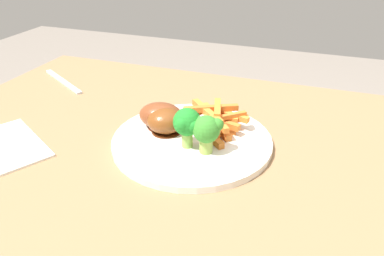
# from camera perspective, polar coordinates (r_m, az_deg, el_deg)

# --- Properties ---
(dining_table) EXTENTS (1.21, 0.75, 0.70)m
(dining_table) POSITION_cam_1_polar(r_m,az_deg,el_deg) (0.68, 5.41, -11.91)
(dining_table) COLOR #8E6B47
(dining_table) RESTS_ON ground_plane
(dinner_plate) EXTENTS (0.28, 0.28, 0.01)m
(dinner_plate) POSITION_cam_1_polar(r_m,az_deg,el_deg) (0.65, 0.00, -1.99)
(dinner_plate) COLOR white
(dinner_plate) RESTS_ON dining_table
(broccoli_floret_front) EXTENTS (0.05, 0.05, 0.07)m
(broccoli_floret_front) POSITION_cam_1_polar(r_m,az_deg,el_deg) (0.60, -0.73, 0.72)
(broccoli_floret_front) COLOR #8EBB53
(broccoli_floret_front) RESTS_ON dinner_plate
(broccoli_floret_middle) EXTENTS (0.05, 0.05, 0.07)m
(broccoli_floret_middle) POSITION_cam_1_polar(r_m,az_deg,el_deg) (0.59, 2.28, -0.27)
(broccoli_floret_middle) COLOR #91AF4C
(broccoli_floret_middle) RESTS_ON dinner_plate
(carrot_fries_pile) EXTENTS (0.14, 0.12, 0.04)m
(carrot_fries_pile) POSITION_cam_1_polar(r_m,az_deg,el_deg) (0.67, 3.54, 1.31)
(carrot_fries_pile) COLOR orange
(carrot_fries_pile) RESTS_ON dinner_plate
(chicken_drumstick_near) EXTENTS (0.13, 0.07, 0.05)m
(chicken_drumstick_near) POSITION_cam_1_polar(r_m,az_deg,el_deg) (0.68, -4.52, 1.88)
(chicken_drumstick_near) COLOR #532212
(chicken_drumstick_near) RESTS_ON dinner_plate
(chicken_drumstick_far) EXTENTS (0.12, 0.08, 0.05)m
(chicken_drumstick_far) POSITION_cam_1_polar(r_m,az_deg,el_deg) (0.66, -3.66, 1.12)
(chicken_drumstick_far) COLOR #4F230D
(chicken_drumstick_far) RESTS_ON dinner_plate
(fork) EXTENTS (0.17, 0.11, 0.00)m
(fork) POSITION_cam_1_polar(r_m,az_deg,el_deg) (0.97, -19.25, 6.81)
(fork) COLOR silver
(fork) RESTS_ON dining_table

